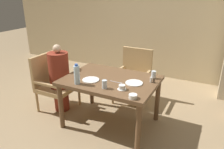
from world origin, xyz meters
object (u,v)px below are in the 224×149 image
water_bottle (77,75)px  glass_tall_near (104,84)px  chair_left_side (53,81)px  chair_far_side (133,74)px  glass_tall_mid (154,75)px  plate_main_left (134,83)px  teacup_with_saucer (122,87)px  plate_main_right (91,80)px  diner_in_left_chair (60,78)px  bowl_small (133,96)px

water_bottle → glass_tall_near: 0.40m
chair_left_side → chair_far_side: bearing=39.9°
glass_tall_near → glass_tall_mid: bearing=52.6°
water_bottle → glass_tall_near: (0.39, 0.04, -0.07)m
chair_left_side → plate_main_left: size_ratio=3.95×
teacup_with_saucer → glass_tall_mid: glass_tall_mid is taller
chair_far_side → glass_tall_near: 1.24m
plate_main_right → glass_tall_mid: bearing=31.2°
glass_tall_near → chair_left_side: bearing=164.9°
chair_left_side → teacup_with_saucer: (1.36, -0.24, 0.27)m
water_bottle → glass_tall_near: size_ratio=2.52×
chair_far_side → plate_main_left: size_ratio=3.95×
water_bottle → glass_tall_near: water_bottle is taller
plate_main_left → glass_tall_mid: 0.34m
chair_left_side → diner_in_left_chair: diner_in_left_chair is taller
teacup_with_saucer → bowl_small: teacup_with_saucer is taller
plate_main_left → plate_main_right: size_ratio=1.00×
glass_tall_near → glass_tall_mid: size_ratio=1.00×
plate_main_right → teacup_with_saucer: bearing=-8.5°
plate_main_left → glass_tall_near: bearing=-131.5°
chair_left_side → teacup_with_saucer: 1.40m
plate_main_left → teacup_with_saucer: 0.26m
chair_left_side → water_bottle: size_ratio=3.32×
plate_main_right → glass_tall_mid: glass_tall_mid is taller
water_bottle → glass_tall_mid: (0.85, 0.64, -0.07)m
glass_tall_mid → bowl_small: bearing=-92.8°
glass_tall_mid → chair_left_side: bearing=-169.7°
diner_in_left_chair → glass_tall_near: (0.99, -0.31, 0.21)m
plate_main_left → glass_tall_mid: bearing=57.8°
glass_tall_mid → water_bottle: bearing=-143.0°
bowl_small → glass_tall_near: size_ratio=0.91×
teacup_with_saucer → glass_tall_mid: bearing=65.3°
plate_main_left → chair_far_side: bearing=111.6°
plate_main_right → water_bottle: water_bottle is taller
plate_main_left → bowl_small: size_ratio=2.33×
water_bottle → glass_tall_mid: size_ratio=2.52×
plate_main_left → bowl_small: (0.15, -0.40, 0.02)m
chair_left_side → bowl_small: size_ratio=9.21×
chair_left_side → bowl_small: chair_left_side is taller
chair_far_side → plate_main_right: bearing=-101.8°
plate_main_right → glass_tall_mid: 0.88m
teacup_with_saucer → glass_tall_near: glass_tall_near is taller
diner_in_left_chair → chair_far_side: bearing=44.2°
teacup_with_saucer → glass_tall_near: size_ratio=1.04×
plate_main_right → water_bottle: bearing=-117.6°
chair_far_side → bowl_small: 1.41m
glass_tall_mid → plate_main_right: bearing=-148.8°
chair_left_side → water_bottle: water_bottle is taller
plate_main_right → bowl_small: (0.72, -0.23, 0.02)m
bowl_small → glass_tall_near: (-0.42, 0.09, 0.03)m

